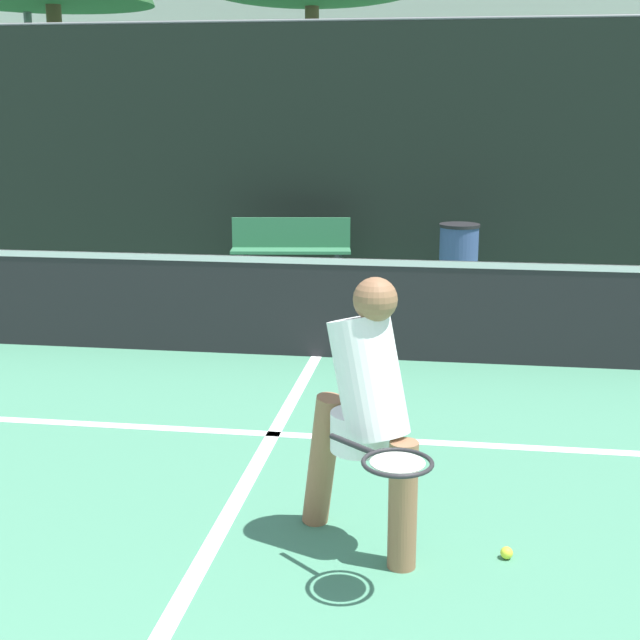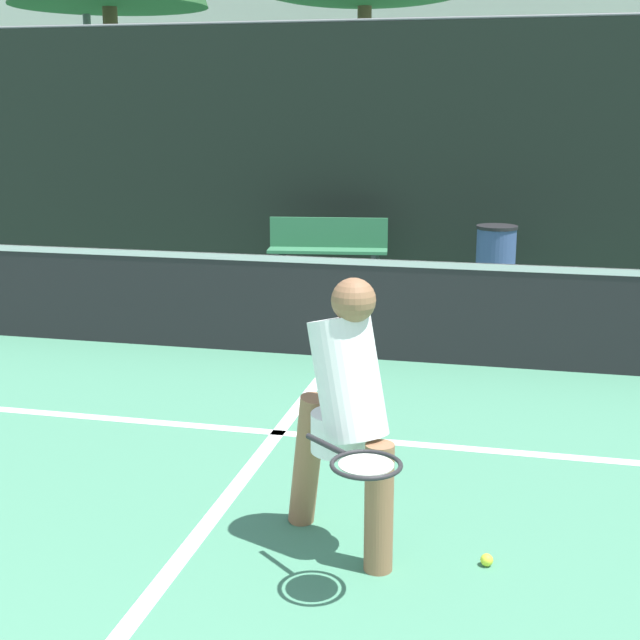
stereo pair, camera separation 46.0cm
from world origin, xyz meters
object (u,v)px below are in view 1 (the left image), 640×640
at_px(player_practicing, 366,406).
at_px(trash_bin, 458,257).
at_px(courtside_bench, 291,248).
at_px(parked_car, 549,206).

relative_size(player_practicing, trash_bin, 1.74).
bearing_deg(courtside_bench, player_practicing, -84.85).
bearing_deg(player_practicing, parked_car, 120.28).
distance_m(player_practicing, trash_bin, 7.00).
bearing_deg(parked_car, trash_bin, -108.25).
relative_size(trash_bin, parked_car, 0.21).
height_order(trash_bin, parked_car, parked_car).
xyz_separation_m(courtside_bench, parked_car, (3.78, 4.54, 0.13)).
bearing_deg(trash_bin, courtside_bench, 173.90).
height_order(player_practicing, trash_bin, player_practicing).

